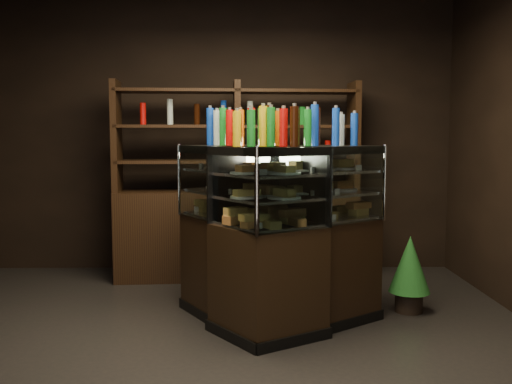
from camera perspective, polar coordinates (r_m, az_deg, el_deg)
ground at (r=4.00m, az=-5.44°, el=-15.73°), size 5.00×5.00×0.00m
room_shell at (r=3.76m, az=-5.73°, el=13.00°), size 5.02×5.02×3.01m
display_case at (r=4.44m, az=1.72°, el=-7.24°), size 1.67×1.42×1.39m
food_display at (r=4.34m, az=1.74°, el=0.65°), size 1.28×1.09×0.43m
bottles_top at (r=4.33m, az=1.76°, el=6.51°), size 1.11×0.95×0.30m
potted_conifer at (r=4.90m, az=15.13°, el=-6.86°), size 0.34×0.34×0.72m
back_shelving at (r=5.83m, az=-1.90°, el=-2.75°), size 2.47×0.59×2.00m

